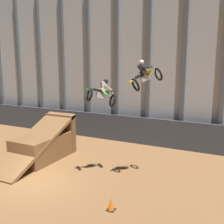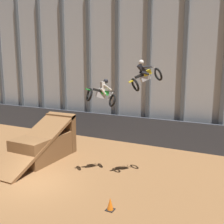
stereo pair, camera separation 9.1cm
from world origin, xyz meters
name	(u,v)px [view 2 (the right image)]	position (x,y,z in m)	size (l,w,h in m)	color
ground_plane	(35,184)	(0.00, 0.00, 0.00)	(60.00, 60.00, 0.00)	brown
arena_back_wall	(118,62)	(0.00, 10.22, 6.49)	(32.00, 0.40, 12.98)	#ADB2B7
lower_barrier	(113,127)	(0.00, 9.29, 1.09)	(31.36, 0.20, 2.18)	#383D47
dirt_ramp	(46,144)	(-2.22, 3.44, 0.97)	(2.33, 6.15, 2.91)	brown
rider_bike_left_air	(102,94)	(2.67, 2.63, 4.73)	(1.63, 1.73, 1.62)	black
rider_bike_right_air	(145,76)	(4.96, 3.14, 5.74)	(1.70, 1.70, 1.67)	black
traffic_cone_near_ramp	(110,204)	(4.78, -0.48, 0.28)	(0.36, 0.36, 0.58)	black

